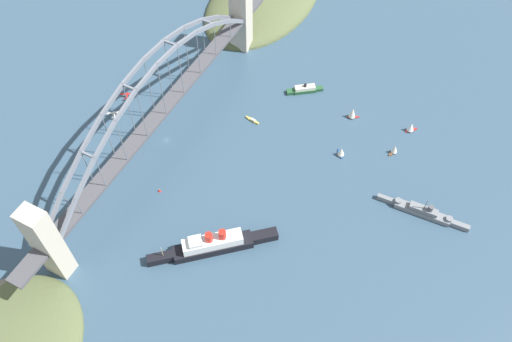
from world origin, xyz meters
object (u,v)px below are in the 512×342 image
object	(u,v)px
naval_cruiser	(423,212)
channel_marker_buoy	(159,190)
harbor_ferry_steamer	(305,89)
harbor_arch_bridge	(160,108)
small_boat_0	(341,152)
small_boat_2	(253,120)
small_boat_3	(411,127)
small_boat_1	(394,149)
seaplane_taxiing_near_bridge	(127,96)
small_boat_4	(353,113)
ocean_liner	(213,245)
seaplane_second_in_formation	(114,114)

from	to	relation	value
naval_cruiser	channel_marker_buoy	xyz separation A→B (m)	(69.17, -174.99, -1.99)
naval_cruiser	harbor_ferry_steamer	distance (m)	142.97
harbor_arch_bridge	small_boat_0	xyz separation A→B (m)	(-48.35, 126.42, -31.04)
small_boat_2	small_boat_3	world-z (taller)	small_boat_3
small_boat_1	harbor_ferry_steamer	bearing A→B (deg)	-107.96
harbor_arch_bridge	channel_marker_buoy	world-z (taller)	harbor_arch_bridge
channel_marker_buoy	small_boat_1	bearing A→B (deg)	128.98
seaplane_taxiing_near_bridge	small_boat_1	distance (m)	219.96
seaplane_taxiing_near_bridge	small_boat_4	distance (m)	185.21
harbor_arch_bridge	ocean_liner	xyz separation A→B (m)	(65.83, 81.31, -29.10)
small_boat_3	channel_marker_buoy	xyz separation A→B (m)	(139.82, -143.19, -3.43)
ocean_liner	channel_marker_buoy	bearing A→B (deg)	-111.00
naval_cruiser	small_boat_1	bearing A→B (deg)	-140.24
small_boat_2	small_boat_4	bearing A→B (deg)	120.24
harbor_ferry_steamer	small_boat_0	distance (m)	72.10
seaplane_taxiing_near_bridge	small_boat_0	size ratio (longest dim) A/B	1.19
harbor_arch_bridge	small_boat_3	size ratio (longest dim) A/B	31.07
small_boat_1	small_boat_3	world-z (taller)	small_boat_3
small_boat_1	seaplane_second_in_formation	bearing A→B (deg)	-72.25
small_boat_1	small_boat_4	bearing A→B (deg)	-115.00
seaplane_second_in_formation	small_boat_3	xyz separation A→B (m)	(-95.17, 216.07, 2.31)
small_boat_2	harbor_arch_bridge	bearing A→B (deg)	-46.23
seaplane_taxiing_near_bridge	small_boat_1	size ratio (longest dim) A/B	1.21
harbor_ferry_steamer	channel_marker_buoy	xyz separation A→B (m)	(140.87, -51.30, -1.47)
seaplane_taxiing_near_bridge	small_boat_2	xyz separation A→B (m)	(-24.86, 104.21, -1.26)
harbor_arch_bridge	channel_marker_buoy	distance (m)	59.53
small_boat_2	channel_marker_buoy	size ratio (longest dim) A/B	4.68
harbor_ferry_steamer	small_boat_4	distance (m)	46.79
small_boat_0	small_boat_2	distance (m)	75.96
harbor_ferry_steamer	seaplane_taxiing_near_bridge	xyz separation A→B (m)	(74.08, -127.48, -0.48)
seaplane_second_in_formation	small_boat_4	bearing A→B (deg)	117.18
seaplane_taxiing_near_bridge	small_boat_2	distance (m)	107.14
small_boat_0	naval_cruiser	bearing A→B (deg)	72.48
harbor_ferry_steamer	seaplane_taxiing_near_bridge	world-z (taller)	harbor_ferry_steamer
small_boat_4	naval_cruiser	bearing A→B (deg)	51.11
harbor_ferry_steamer	small_boat_2	bearing A→B (deg)	-25.30
harbor_arch_bridge	small_boat_1	xyz separation A→B (m)	(-69.21, 161.47, -31.09)
small_boat_0	channel_marker_buoy	xyz separation A→B (m)	(91.60, -103.91, -3.12)
seaplane_taxiing_near_bridge	seaplane_second_in_formation	world-z (taller)	seaplane_second_in_formation
harbor_arch_bridge	channel_marker_buoy	xyz separation A→B (m)	(43.25, 22.50, -34.16)
channel_marker_buoy	small_boat_3	bearing A→B (deg)	134.32
small_boat_1	small_boat_3	size ratio (longest dim) A/B	0.91
naval_cruiser	channel_marker_buoy	bearing A→B (deg)	-68.43
small_boat_1	seaplane_taxiing_near_bridge	bearing A→B (deg)	-78.02
naval_cruiser	harbor_ferry_steamer	bearing A→B (deg)	-120.10
small_boat_1	channel_marker_buoy	world-z (taller)	small_boat_1
ocean_liner	seaplane_taxiing_near_bridge	world-z (taller)	ocean_liner
small_boat_0	small_boat_4	xyz separation A→B (m)	(-40.35, -6.76, 1.14)
naval_cruiser	seaplane_second_in_formation	bearing A→B (deg)	-84.35
small_boat_3	small_boat_2	bearing A→B (deg)	-67.30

